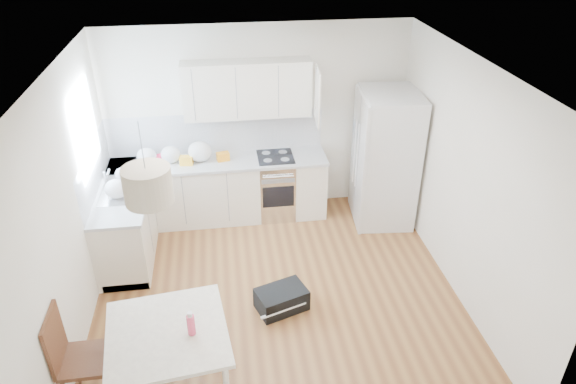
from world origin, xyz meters
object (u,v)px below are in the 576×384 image
(dining_table, at_px, (168,339))
(dining_chair, at_px, (87,357))
(gym_bag, at_px, (282,299))
(refrigerator, at_px, (386,158))

(dining_table, xyz_separation_m, dining_chair, (-0.74, 0.08, -0.20))
(gym_bag, bearing_deg, dining_table, -156.64)
(dining_table, bearing_deg, dining_chair, 166.66)
(dining_table, bearing_deg, refrigerator, 37.53)
(gym_bag, bearing_deg, refrigerator, 26.96)
(refrigerator, bearing_deg, dining_table, -130.44)
(dining_table, height_order, dining_chair, dining_chair)
(refrigerator, relative_size, dining_table, 1.63)
(refrigerator, relative_size, gym_bag, 3.41)
(dining_table, bearing_deg, gym_bag, 35.32)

